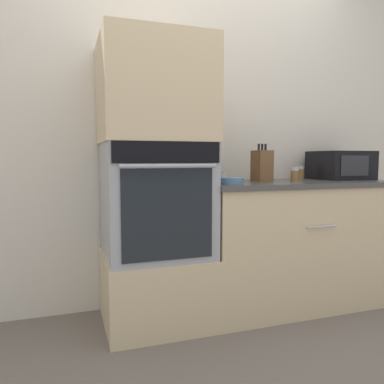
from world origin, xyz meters
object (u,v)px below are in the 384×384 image
(condiment_jar_far, at_px, (222,176))
(bowl, at_px, (231,181))
(wall_oven, at_px, (156,199))
(condiment_jar_mid, at_px, (301,173))
(knife_block, at_px, (262,166))
(microwave, at_px, (340,165))
(condiment_jar_near, at_px, (295,175))

(condiment_jar_far, bearing_deg, bowl, -104.55)
(wall_oven, relative_size, condiment_jar_far, 10.37)
(condiment_jar_mid, bearing_deg, wall_oven, -171.72)
(knife_block, bearing_deg, condiment_jar_far, 145.31)
(bowl, bearing_deg, condiment_jar_far, 75.45)
(condiment_jar_mid, bearing_deg, condiment_jar_far, 179.67)
(bowl, relative_size, condiment_jar_far, 2.35)
(knife_block, relative_size, condiment_jar_mid, 2.58)
(microwave, height_order, bowl, microwave)
(wall_oven, bearing_deg, condiment_jar_far, 18.33)
(knife_block, bearing_deg, condiment_jar_near, -14.30)
(condiment_jar_mid, bearing_deg, bowl, -155.75)
(wall_oven, relative_size, knife_block, 2.69)
(microwave, relative_size, condiment_jar_near, 4.11)
(microwave, relative_size, condiment_jar_mid, 3.92)
(bowl, relative_size, condiment_jar_near, 1.65)
(condiment_jar_near, xyz_separation_m, condiment_jar_mid, (0.20, 0.21, 0.00))
(wall_oven, relative_size, microwave, 1.77)
(microwave, height_order, knife_block, knife_block)
(wall_oven, height_order, condiment_jar_mid, wall_oven)
(knife_block, relative_size, condiment_jar_far, 3.85)
(wall_oven, distance_m, condiment_jar_far, 0.57)
(condiment_jar_mid, bearing_deg, microwave, -18.17)
(condiment_jar_near, bearing_deg, wall_oven, 177.69)
(bowl, bearing_deg, condiment_jar_mid, 24.25)
(condiment_jar_near, height_order, condiment_jar_far, condiment_jar_near)
(microwave, height_order, condiment_jar_mid, microwave)
(microwave, xyz_separation_m, knife_block, (-0.71, -0.06, 0.00))
(wall_oven, distance_m, bowl, 0.48)
(microwave, height_order, condiment_jar_near, microwave)
(bowl, height_order, condiment_jar_mid, condiment_jar_mid)
(knife_block, xyz_separation_m, condiment_jar_far, (-0.23, 0.16, -0.07))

